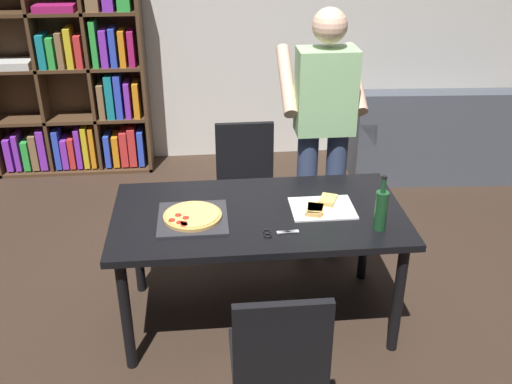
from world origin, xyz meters
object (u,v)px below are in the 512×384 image
object	(u,v)px
bookshelf	(75,76)
couch	(441,140)
dining_table	(258,224)
wine_bottle	(381,209)
chair_near_camera	(279,358)
chair_far_side	(246,179)
pepperoni_pizza_on_tray	(193,217)
person_serving_pizza	(324,124)
kitchen_scissors	(275,233)

from	to	relation	value
bookshelf	couch	bearing A→B (deg)	-6.71
dining_table	wine_bottle	xyz separation A→B (m)	(0.63, -0.24, 0.20)
chair_near_camera	chair_far_side	distance (m)	1.84
chair_near_camera	pepperoni_pizza_on_tray	xyz separation A→B (m)	(-0.37, 0.87, 0.25)
chair_far_side	couch	distance (m)	2.19
dining_table	wine_bottle	size ratio (longest dim) A/B	5.23
person_serving_pizza	kitchen_scissors	size ratio (longest dim) A/B	9.03
chair_far_side	kitchen_scissors	bearing A→B (deg)	-86.92
person_serving_pizza	pepperoni_pizza_on_tray	distance (m)	1.17
chair_near_camera	chair_far_side	xyz separation A→B (m)	(0.00, 1.84, 0.00)
chair_far_side	kitchen_scissors	distance (m)	1.19
couch	person_serving_pizza	distance (m)	2.02
chair_far_side	person_serving_pizza	size ratio (longest dim) A/B	0.51
dining_table	chair_far_side	world-z (taller)	chair_far_side
wine_bottle	pepperoni_pizza_on_tray	bearing A→B (deg)	168.90
person_serving_pizza	wine_bottle	world-z (taller)	person_serving_pizza
chair_near_camera	wine_bottle	size ratio (longest dim) A/B	2.85
chair_far_side	bookshelf	bearing A→B (deg)	134.19
dining_table	pepperoni_pizza_on_tray	xyz separation A→B (m)	(-0.37, -0.05, 0.09)
chair_far_side	pepperoni_pizza_on_tray	size ratio (longest dim) A/B	2.34
bookshelf	wine_bottle	xyz separation A→B (m)	(2.04, -2.62, -0.02)
pepperoni_pizza_on_tray	kitchen_scissors	bearing A→B (deg)	-24.47
couch	dining_table	bearing A→B (deg)	-133.66
person_serving_pizza	kitchen_scissors	bearing A→B (deg)	-114.93
bookshelf	person_serving_pizza	world-z (taller)	bookshelf
wine_bottle	chair_near_camera	bearing A→B (deg)	-132.88
wine_bottle	dining_table	bearing A→B (deg)	158.93
chair_far_side	kitchen_scissors	size ratio (longest dim) A/B	4.64
couch	kitchen_scissors	xyz separation A→B (m)	(-1.83, -2.23, 0.45)
chair_near_camera	pepperoni_pizza_on_tray	distance (m)	0.98
chair_near_camera	person_serving_pizza	bearing A→B (deg)	72.81
dining_table	couch	distance (m)	2.77
bookshelf	wine_bottle	world-z (taller)	bookshelf
bookshelf	wine_bottle	size ratio (longest dim) A/B	6.17
chair_far_side	couch	world-z (taller)	chair_far_side
chair_near_camera	couch	size ratio (longest dim) A/B	0.51
person_serving_pizza	pepperoni_pizza_on_tray	size ratio (longest dim) A/B	4.55
couch	wine_bottle	bearing A→B (deg)	-119.61
chair_near_camera	chair_far_side	world-z (taller)	same
pepperoni_pizza_on_tray	kitchen_scissors	world-z (taller)	pepperoni_pizza_on_tray
chair_near_camera	wine_bottle	distance (m)	0.99
bookshelf	person_serving_pizza	size ratio (longest dim) A/B	1.11
chair_near_camera	kitchen_scissors	world-z (taller)	chair_near_camera
dining_table	pepperoni_pizza_on_tray	distance (m)	0.39
couch	wine_bottle	size ratio (longest dim) A/B	5.53
dining_table	kitchen_scissors	distance (m)	0.26
bookshelf	kitchen_scissors	distance (m)	3.01
couch	bookshelf	distance (m)	3.39
chair_near_camera	dining_table	bearing A→B (deg)	90.00
chair_near_camera	pepperoni_pizza_on_tray	world-z (taller)	chair_near_camera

